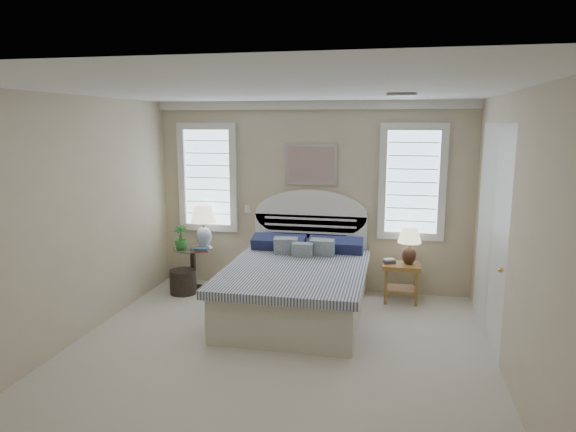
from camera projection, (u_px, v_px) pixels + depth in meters
The scene contains 21 objects.
floor at pixel (270, 364), 5.19m from camera, with size 4.50×5.00×0.01m, color #C0B4A4.
ceiling at pixel (269, 90), 4.70m from camera, with size 4.50×5.00×0.01m, color white.
wall_back at pixel (311, 197), 7.35m from camera, with size 4.50×0.02×2.70m, color #BBA88C.
wall_left at pixel (62, 224), 5.40m from camera, with size 0.02×5.00×2.70m, color #BBA88C.
wall_right at pixel (519, 245), 4.49m from camera, with size 0.02×5.00×2.70m, color #BBA88C.
crown_molding at pixel (311, 105), 7.08m from camera, with size 4.50×0.08×0.12m, color silver.
hvac_vent at pixel (401, 95), 5.23m from camera, with size 0.30×0.20×0.02m, color #B2B2B2.
switch_plate at pixel (247, 209), 7.57m from camera, with size 0.08×0.01×0.12m, color silver.
window_left at pixel (208, 177), 7.60m from camera, with size 0.90×0.06×1.60m, color #A8C3D5.
window_right at pixel (412, 182), 7.01m from camera, with size 0.90×0.06×1.60m, color #A8C3D5.
painting at pixel (311, 164), 7.23m from camera, with size 0.74×0.04×0.58m, color silver.
closet_door at pixel (491, 233), 5.68m from camera, with size 0.02×1.80×2.40m, color silver.
bed at pixel (297, 283), 6.52m from camera, with size 1.72×2.28×1.47m.
side_table_left at pixel (193, 264), 7.43m from camera, with size 0.56×0.56×0.63m.
nightstand_right at pixel (401, 274), 6.93m from camera, with size 0.50×0.40×0.53m.
floor_pot at pixel (183, 282), 7.30m from camera, with size 0.38×0.38×0.34m, color black.
lamp_left at pixel (203, 221), 7.44m from camera, with size 0.49×0.49×0.61m.
lamp_right at pixel (409, 241), 6.84m from camera, with size 0.36×0.36×0.51m.
potted_plant at pixel (181, 238), 7.23m from camera, with size 0.19×0.19×0.35m, color #326528.
books_left at pixel (202, 250), 7.14m from camera, with size 0.19×0.14×0.05m.
books_right at pixel (389, 261), 6.92m from camera, with size 0.19×0.16×0.06m.
Camera 1 is at (1.16, -4.70, 2.41)m, focal length 32.00 mm.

